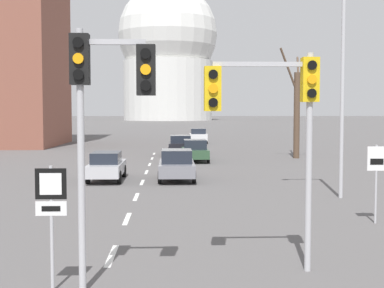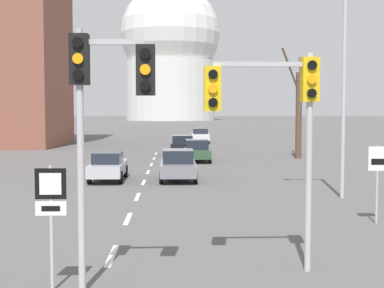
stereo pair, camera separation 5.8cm
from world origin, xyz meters
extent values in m
cube|color=silver|center=(0.00, 7.99, 0.00)|extent=(0.16, 2.00, 0.01)
cube|color=silver|center=(0.00, 12.49, 0.00)|extent=(0.16, 2.00, 0.01)
cube|color=silver|center=(0.00, 16.99, 0.00)|extent=(0.16, 2.00, 0.01)
cube|color=silver|center=(0.00, 21.49, 0.00)|extent=(0.16, 2.00, 0.01)
cube|color=silver|center=(0.00, 25.99, 0.00)|extent=(0.16, 2.00, 0.01)
cube|color=silver|center=(0.00, 30.49, 0.00)|extent=(0.16, 2.00, 0.01)
cube|color=silver|center=(0.00, 34.99, 0.00)|extent=(0.16, 2.00, 0.01)
cube|color=silver|center=(0.00, 39.49, 0.00)|extent=(0.16, 2.00, 0.01)
cylinder|color=#B2B2B7|center=(-0.27, 5.38, 2.54)|extent=(0.14, 0.14, 5.08)
cube|color=black|center=(-0.27, 5.38, 4.50)|extent=(0.36, 0.28, 0.96)
cylinder|color=black|center=(-0.27, 5.21, 4.80)|extent=(0.20, 0.06, 0.20)
cylinder|color=orange|center=(-0.27, 5.21, 4.50)|extent=(0.20, 0.06, 0.20)
cylinder|color=black|center=(-0.27, 5.21, 4.21)|extent=(0.20, 0.06, 0.20)
cube|color=#B2B2B7|center=(0.36, 5.38, 4.83)|extent=(1.26, 0.10, 0.10)
cube|color=black|center=(0.98, 5.38, 4.30)|extent=(0.36, 0.28, 0.96)
cylinder|color=black|center=(0.98, 5.21, 4.60)|extent=(0.20, 0.06, 0.20)
cylinder|color=orange|center=(0.98, 5.21, 4.30)|extent=(0.20, 0.06, 0.20)
cylinder|color=black|center=(0.98, 5.21, 4.01)|extent=(0.20, 0.06, 0.20)
cylinder|color=#B2B2B7|center=(4.46, 6.61, 2.39)|extent=(0.14, 0.14, 4.78)
cube|color=yellow|center=(4.46, 6.61, 4.20)|extent=(0.36, 0.28, 0.96)
cylinder|color=black|center=(4.46, 6.44, 4.50)|extent=(0.20, 0.06, 0.20)
cylinder|color=orange|center=(4.46, 6.44, 4.20)|extent=(0.20, 0.06, 0.20)
cylinder|color=black|center=(4.46, 6.44, 3.91)|extent=(0.20, 0.06, 0.20)
cube|color=#B2B2B7|center=(3.41, 6.61, 4.53)|extent=(2.11, 0.10, 0.10)
cube|color=yellow|center=(2.35, 6.61, 4.00)|extent=(0.36, 0.28, 0.96)
cylinder|color=black|center=(2.35, 6.44, 4.30)|extent=(0.20, 0.06, 0.20)
cylinder|color=orange|center=(2.35, 6.44, 4.00)|extent=(0.20, 0.06, 0.20)
cylinder|color=black|center=(2.35, 6.44, 3.71)|extent=(0.20, 0.06, 0.20)
cylinder|color=#B2B2B7|center=(-0.87, 5.45, 1.24)|extent=(0.07, 0.07, 2.47)
cube|color=black|center=(-0.87, 5.43, 2.12)|extent=(0.60, 0.03, 0.60)
cube|color=white|center=(-0.87, 5.41, 2.12)|extent=(0.42, 0.01, 0.42)
cube|color=white|center=(-0.87, 5.43, 1.64)|extent=(0.60, 0.03, 0.28)
cube|color=black|center=(-0.87, 5.41, 1.64)|extent=(0.36, 0.01, 0.10)
cylinder|color=#B2B2B7|center=(7.87, 11.50, 1.24)|extent=(0.07, 0.07, 2.48)
cube|color=white|center=(7.87, 11.48, 2.05)|extent=(0.60, 0.03, 0.76)
cube|color=black|center=(7.87, 11.46, 1.95)|extent=(0.42, 0.01, 0.19)
cylinder|color=#B2B2B7|center=(8.34, 16.42, 4.31)|extent=(0.16, 0.16, 8.62)
cube|color=silver|center=(4.38, 53.88, 0.70)|extent=(1.87, 3.84, 0.73)
cube|color=#1E232D|center=(4.38, 53.69, 1.35)|extent=(1.59, 1.84, 0.59)
cylinder|color=black|center=(3.49, 55.07, 0.34)|extent=(0.18, 0.67, 0.67)
cylinder|color=black|center=(5.26, 55.07, 0.34)|extent=(0.18, 0.67, 0.67)
cylinder|color=black|center=(3.49, 52.69, 0.34)|extent=(0.18, 0.67, 0.67)
cylinder|color=black|center=(5.26, 52.69, 0.34)|extent=(0.18, 0.67, 0.67)
cube|color=#B7B7BC|center=(-1.85, 22.39, 0.61)|extent=(1.62, 4.36, 0.59)
cube|color=#1E232D|center=(-1.85, 22.17, 1.19)|extent=(1.37, 2.09, 0.56)
cylinder|color=black|center=(-2.61, 23.74, 0.32)|extent=(0.18, 0.64, 0.64)
cylinder|color=black|center=(-1.09, 23.74, 0.32)|extent=(0.18, 0.64, 0.64)
cylinder|color=black|center=(-2.61, 21.04, 0.32)|extent=(0.18, 0.64, 0.64)
cylinder|color=black|center=(-1.09, 21.04, 0.32)|extent=(0.18, 0.64, 0.64)
cube|color=slate|center=(1.72, 22.27, 0.62)|extent=(1.77, 4.17, 0.62)
cube|color=#1E232D|center=(1.72, 22.06, 1.26)|extent=(1.51, 2.00, 0.65)
cylinder|color=black|center=(0.88, 23.56, 0.31)|extent=(0.18, 0.63, 0.63)
cylinder|color=black|center=(2.55, 23.56, 0.31)|extent=(0.18, 0.63, 0.63)
cylinder|color=black|center=(0.88, 20.98, 0.31)|extent=(0.18, 0.63, 0.63)
cylinder|color=black|center=(2.55, 20.98, 0.31)|extent=(0.18, 0.63, 0.63)
cube|color=black|center=(2.17, 38.01, 0.67)|extent=(1.87, 4.29, 0.73)
cube|color=#1E232D|center=(2.17, 37.79, 1.32)|extent=(1.59, 2.06, 0.58)
cylinder|color=black|center=(1.28, 39.34, 0.30)|extent=(0.18, 0.60, 0.60)
cylinder|color=black|center=(3.05, 39.34, 0.30)|extent=(0.18, 0.60, 0.60)
cylinder|color=black|center=(1.28, 36.68, 0.30)|extent=(0.18, 0.60, 0.60)
cylinder|color=black|center=(3.05, 36.68, 0.30)|extent=(0.18, 0.60, 0.60)
cube|color=#2D4C33|center=(3.10, 32.46, 0.61)|extent=(1.81, 4.15, 0.59)
cube|color=#1E232D|center=(3.10, 32.25, 1.23)|extent=(1.54, 1.99, 0.65)
cylinder|color=black|center=(2.24, 33.74, 0.31)|extent=(0.18, 0.62, 0.62)
cylinder|color=black|center=(3.95, 33.74, 0.31)|extent=(0.18, 0.62, 0.62)
cylinder|color=black|center=(2.24, 31.17, 0.31)|extent=(0.18, 0.62, 0.62)
cylinder|color=black|center=(3.95, 31.17, 0.31)|extent=(0.18, 0.62, 0.62)
cylinder|color=brown|center=(-11.18, 59.22, 3.23)|extent=(0.52, 0.52, 6.46)
cylinder|color=brown|center=(-12.09, 59.40, 4.50)|extent=(1.95, 0.61, 1.51)
cylinder|color=brown|center=(-11.04, 58.53, 6.68)|extent=(0.43, 1.52, 1.85)
cylinder|color=brown|center=(-11.35, 58.64, 5.97)|extent=(0.51, 1.32, 2.16)
cylinder|color=brown|center=(-10.92, 58.57, 6.44)|extent=(0.66, 1.46, 2.17)
cylinder|color=brown|center=(10.84, 34.80, 3.21)|extent=(0.45, 0.45, 6.43)
cylinder|color=brown|center=(11.46, 34.88, 4.96)|extent=(1.38, 0.31, 1.78)
cylinder|color=brown|center=(10.13, 34.48, 6.56)|extent=(1.56, 0.83, 3.26)
cylinder|color=brown|center=(11.22, 36.17, 6.77)|extent=(0.72, 2.85, 2.22)
cylinder|color=silver|center=(0.00, 208.27, 11.70)|extent=(35.10, 35.10, 23.40)
sphere|color=silver|center=(0.00, 208.27, 34.13)|extent=(39.00, 39.00, 39.00)
camera|label=1|loc=(1.47, -4.90, 3.52)|focal=50.00mm
camera|label=2|loc=(1.53, -4.91, 3.52)|focal=50.00mm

